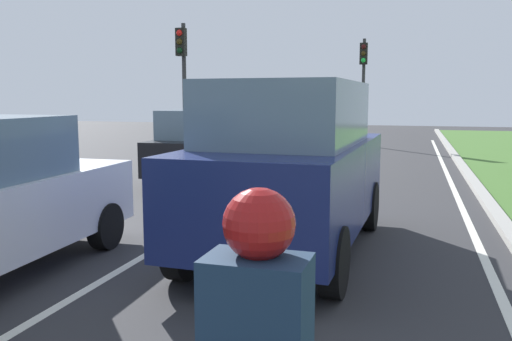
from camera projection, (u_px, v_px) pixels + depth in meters
name	position (u px, v px, depth m)	size (l,w,h in m)	color
ground_plane	(288.00, 190.00, 12.05)	(60.00, 60.00, 0.00)	#2D2D30
lane_line_center	(259.00, 189.00, 12.25)	(0.12, 32.00, 0.01)	silver
lane_line_right_edge	(458.00, 199.00, 11.05)	(0.12, 32.00, 0.01)	silver
curb_right	(484.00, 197.00, 10.90)	(0.24, 48.00, 0.12)	#9E9B93
car_suv_ahead	(291.00, 166.00, 7.12)	(2.12, 4.57, 2.28)	navy
car_hatchback_far	(201.00, 146.00, 13.20)	(1.81, 3.74, 1.78)	black
rider_person	(259.00, 327.00, 2.07)	(0.50, 0.40, 1.16)	#192D47
traffic_light_overhead_left	(183.00, 67.00, 17.79)	(0.32, 0.50, 4.53)	#2D2D2D
traffic_light_far_median	(363.00, 73.00, 22.86)	(0.32, 0.50, 4.58)	#2D2D2D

